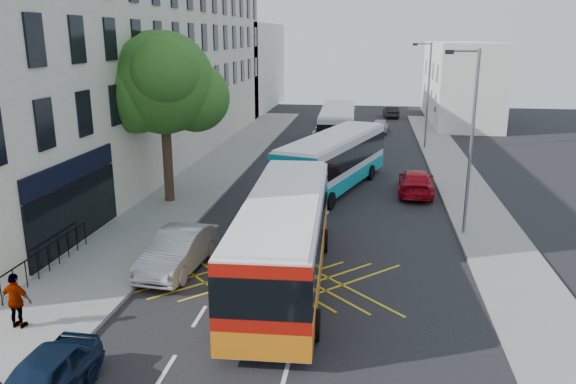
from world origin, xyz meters
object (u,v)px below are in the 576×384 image
at_px(bus_mid, 334,161).
at_px(lamp_near, 470,134).
at_px(bus_near, 284,238).
at_px(parked_car_blue, 41,382).
at_px(red_hatchback, 416,182).
at_px(lamp_far, 427,90).
at_px(bus_far, 337,126).
at_px(parked_car_silver, 178,250).
at_px(distant_car_silver, 380,126).
at_px(distant_car_grey, 332,116).
at_px(pedestrian_far, 16,301).
at_px(distant_car_dark, 391,112).
at_px(street_tree, 163,84).

bearing_deg(bus_mid, lamp_near, -31.19).
height_order(bus_near, parked_car_blue, bus_near).
bearing_deg(red_hatchback, lamp_far, -93.23).
bearing_deg(bus_far, parked_car_blue, -100.30).
relative_size(parked_car_blue, parked_car_silver, 0.83).
bearing_deg(lamp_far, distant_car_silver, 113.86).
bearing_deg(parked_car_silver, distant_car_grey, 90.72).
xyz_separation_m(distant_car_grey, pedestrian_far, (-6.39, -44.11, 0.44)).
relative_size(parked_car_silver, red_hatchback, 0.97).
height_order(parked_car_silver, distant_car_dark, parked_car_silver).
bearing_deg(bus_mid, pedestrian_far, -97.80).
relative_size(bus_mid, parked_car_blue, 3.02).
bearing_deg(lamp_far, lamp_near, -90.00).
bearing_deg(street_tree, red_hatchback, 15.78).
bearing_deg(red_hatchback, distant_car_grey, -72.84).
height_order(lamp_near, parked_car_silver, lamp_near).
bearing_deg(distant_car_dark, bus_mid, 75.68).
height_order(parked_car_blue, parked_car_silver, parked_car_silver).
bearing_deg(red_hatchback, bus_mid, -0.66).
bearing_deg(distant_car_grey, distant_car_silver, -55.67).
bearing_deg(lamp_far, bus_mid, -115.61).
xyz_separation_m(bus_near, distant_car_dark, (5.07, 43.64, -1.10)).
bearing_deg(bus_mid, distant_car_grey, 111.32).
bearing_deg(bus_far, bus_mid, -89.32).
bearing_deg(distant_car_grey, lamp_near, -80.97).
relative_size(street_tree, distant_car_silver, 2.35).
distance_m(street_tree, parked_car_blue, 18.02).
relative_size(bus_near, bus_mid, 1.01).
bearing_deg(distant_car_silver, lamp_far, 119.63).
bearing_deg(street_tree, distant_car_grey, 77.77).
height_order(red_hatchback, pedestrian_far, pedestrian_far).
height_order(lamp_near, distant_car_silver, lamp_near).
relative_size(bus_mid, parked_car_silver, 2.49).
distance_m(parked_car_blue, distant_car_dark, 52.40).
height_order(bus_near, bus_far, bus_near).
xyz_separation_m(parked_car_blue, parked_car_silver, (0.52, 8.43, 0.11)).
bearing_deg(distant_car_grey, bus_near, -93.14).
xyz_separation_m(bus_mid, parked_car_silver, (-5.05, -12.48, -0.91)).
bearing_deg(bus_mid, distant_car_silver, 99.08).
distance_m(bus_mid, red_hatchback, 4.80).
height_order(bus_far, distant_car_dark, bus_far).
distance_m(bus_near, distant_car_dark, 43.94).
xyz_separation_m(street_tree, distant_car_silver, (11.41, 24.48, -5.65)).
bearing_deg(bus_near, distant_car_grey, 88.84).
xyz_separation_m(distant_car_grey, distant_car_dark, (6.08, 4.18, 0.04)).
relative_size(bus_mid, pedestrian_far, 6.70).
xyz_separation_m(parked_car_blue, pedestrian_far, (-2.70, 3.20, 0.36)).
relative_size(bus_near, distant_car_silver, 3.13).
bearing_deg(bus_far, distant_car_dark, 72.88).
height_order(lamp_near, bus_mid, lamp_near).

